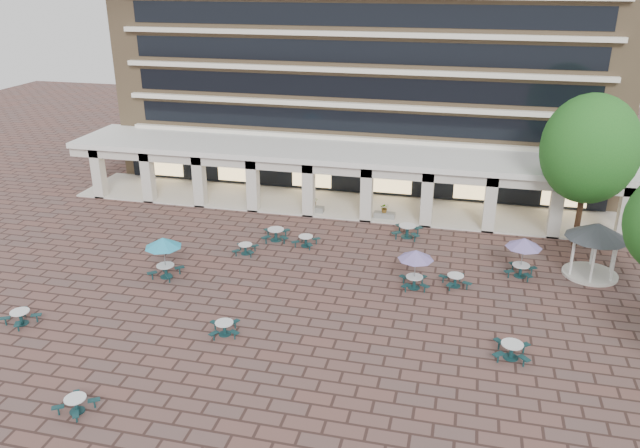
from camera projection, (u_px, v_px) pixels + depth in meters
The scene contains 19 objects.
ground at pixel (289, 299), 33.92m from camera, with size 120.00×120.00×0.00m, color brown.
apartment_building at pixel (371, 22), 52.09m from camera, with size 40.00×15.50×25.20m.
retail_arcade at pixel (344, 168), 46.11m from camera, with size 42.00×6.60×4.40m.
picnic_table_0 at pixel (21, 316), 31.38m from camera, with size 1.90×1.90×0.71m.
picnic_table_1 at pixel (76, 403), 25.12m from camera, with size 1.69×1.69×0.66m.
picnic_table_2 at pixel (224, 327), 30.47m from camera, with size 1.81×1.81×0.68m.
picnic_table_4 at pixel (163, 244), 35.55m from camera, with size 2.14×2.14×2.47m.
picnic_table_6 at pixel (416, 256), 34.34m from camera, with size 2.01×2.01×2.32m.
picnic_table_7 at pixel (512, 349), 28.59m from camera, with size 1.78×1.78×0.76m.
picnic_table_8 at pixel (245, 248), 39.17m from camera, with size 1.53×1.53×0.66m.
picnic_table_9 at pixel (306, 240), 40.27m from camera, with size 1.76×1.76×0.70m.
picnic_table_10 at pixel (455, 279), 35.13m from camera, with size 1.91×1.91×0.70m.
picnic_table_11 at pixel (524, 244), 35.66m from camera, with size 2.08×2.08×2.40m.
picnic_table_12 at pixel (276, 234), 41.09m from camera, with size 2.05×2.05×0.81m.
picnic_table_13 at pixel (407, 230), 41.58m from camera, with size 2.01×2.01×0.86m.
gazebo at pixel (596, 237), 35.64m from camera, with size 3.50×3.50×3.25m.
tree_east_c at pixel (590, 149), 38.09m from camera, with size 5.92×5.92×9.86m.
planter_left at pixel (314, 206), 45.74m from camera, with size 1.50×0.63×1.26m.
planter_right at pixel (385, 213), 44.63m from camera, with size 1.50×0.64×1.21m.
Camera 1 is at (8.60, -28.65, 16.58)m, focal length 35.00 mm.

